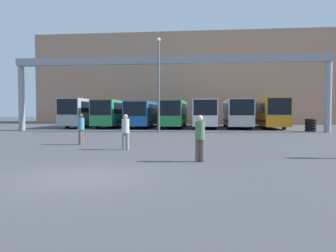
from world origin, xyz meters
name	(u,v)px	position (x,y,z in m)	size (l,w,h in m)	color
ground_plane	(83,177)	(0.00, 0.00, 0.00)	(200.00, 200.00, 0.00)	#47474C
building_backdrop	(183,81)	(0.00, 46.16, 6.93)	(45.74, 12.00, 13.85)	tan
overhead_gantry	(167,68)	(0.00, 21.69, 5.92)	(29.55, 0.80, 7.03)	gray
bus_slot_0	(87,111)	(-10.78, 29.69, 1.90)	(2.44, 11.54, 3.30)	#999EA5
bus_slot_1	(114,112)	(-7.19, 29.05, 1.81)	(2.45, 10.26, 3.14)	#268C4C
bus_slot_2	(145,113)	(-3.59, 29.91, 1.71)	(2.59, 12.00, 2.96)	#1959A5
bus_slot_3	(174,112)	(0.00, 29.54, 1.77)	(2.45, 11.25, 3.07)	#268C4C
bus_slot_4	(205,112)	(3.59, 29.97, 1.83)	(2.59, 12.11, 3.17)	silver
bus_slot_5	(237,112)	(7.19, 28.97, 1.83)	(2.63, 10.11, 3.18)	beige
bus_slot_6	(268,111)	(10.78, 29.76, 1.89)	(2.51, 11.70, 3.29)	orange
pedestrian_far_center	(81,128)	(-3.45, 8.82, 0.93)	(0.37, 0.37, 1.76)	brown
pedestrian_near_left	(126,131)	(-0.36, 6.64, 0.92)	(0.36, 0.36, 1.74)	gray
pedestrian_near_right	(200,137)	(3.29, 3.23, 0.92)	(0.36, 0.36, 1.74)	brown
tire_stack	(311,125)	(13.43, 22.99, 0.60)	(1.04, 1.04, 1.20)	black
lamp_post	(159,81)	(-0.59, 20.17, 4.59)	(0.36, 0.36, 8.44)	#595B60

